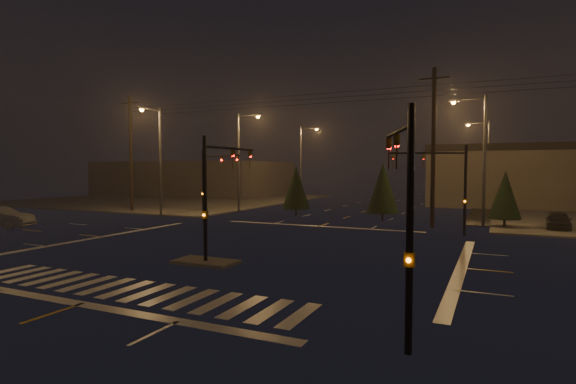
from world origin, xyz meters
The scene contains 22 objects.
ground centered at (0.00, 0.00, 0.00)m, with size 140.00×140.00×0.00m, color black.
sidewalk_nw centered at (-30.00, 30.00, 0.06)m, with size 36.00×36.00×0.12m, color #4E4B45.
median_island centered at (0.00, -4.00, 0.07)m, with size 3.00×1.60×0.15m, color #4E4B45.
crosswalk centered at (0.00, -9.00, 0.01)m, with size 15.00×2.60×0.01m, color beige.
stop_bar_near centered at (0.00, -11.00, 0.01)m, with size 16.00×0.50×0.01m, color beige.
stop_bar_far centered at (0.00, 11.00, 0.01)m, with size 16.00×0.50×0.01m, color beige.
commercial_block centered at (-35.00, 42.00, 2.80)m, with size 30.00×18.00×5.60m, color #413D39.
signal_mast_median centered at (0.00, -3.07, 3.75)m, with size 0.25×4.59×6.00m.
signal_mast_ne centered at (9.50, 10.14, 3.79)m, with size 4.84×1.86×6.00m.
signal_mast_nw centered at (-9.50, 10.14, 3.79)m, with size 4.84×1.86×6.00m.
signal_mast_se centered at (10.23, -9.75, 3.71)m, with size 1.55×3.87×6.00m.
streetlight_1 centered at (-11.18, 18.00, 5.80)m, with size 2.77×0.32×10.00m.
streetlight_2 centered at (-11.18, 34.00, 5.80)m, with size 2.77×0.32×10.00m.
streetlight_3 centered at (11.18, 16.00, 5.80)m, with size 2.77×0.32×10.00m.
streetlight_4 centered at (11.18, 36.00, 5.80)m, with size 2.77×0.32×10.00m.
streetlight_5 centered at (-16.00, 11.18, 5.80)m, with size 0.32×2.77×10.00m.
utility_pole_0 centered at (-22.00, 14.00, 6.13)m, with size 2.20×0.32×12.00m.
utility_pole_1 centered at (8.00, 14.00, 6.13)m, with size 2.20×0.32×12.00m.
conifer_0 centered at (12.98, 15.92, 2.50)m, with size 2.31×2.31×4.31m.
conifer_3 centered at (-4.66, 17.07, 2.72)m, with size 2.59×2.59×4.74m.
conifer_4 centered at (3.62, 16.57, 2.83)m, with size 2.73×2.73×4.97m.
car_parked centered at (16.55, 16.51, 0.67)m, with size 1.59×3.96×1.35m, color black.
Camera 1 is at (12.33, -21.34, 4.47)m, focal length 28.00 mm.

